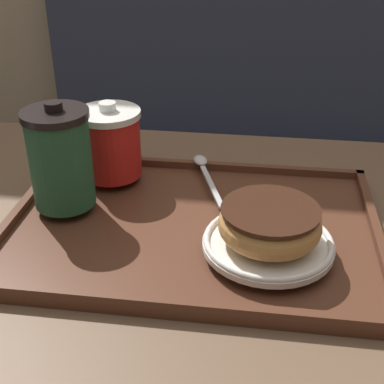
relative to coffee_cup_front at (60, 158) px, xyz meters
name	(u,v)px	position (x,y,z in m)	size (l,w,h in m)	color
booth_bench	(232,200)	(0.20, 0.83, -0.53)	(1.16, 0.44, 1.00)	#33384C
cafe_table	(194,336)	(0.19, -0.04, -0.27)	(0.94, 0.75, 0.75)	brown
serving_tray	(192,227)	(0.19, -0.02, -0.09)	(0.51, 0.36, 0.02)	#512D1E
coffee_cup_front	(60,158)	(0.00, 0.00, 0.00)	(0.09, 0.09, 0.15)	#235638
coffee_cup_rear	(110,142)	(0.04, 0.10, -0.02)	(0.10, 0.10, 0.12)	red
plate_with_chocolate_donut	(268,243)	(0.29, -0.07, -0.06)	(0.17, 0.17, 0.01)	white
donut_chocolate_glazed	(270,223)	(0.29, -0.07, -0.04)	(0.13, 0.13, 0.04)	tan
spoon	(204,168)	(0.19, 0.13, -0.07)	(0.07, 0.16, 0.01)	silver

